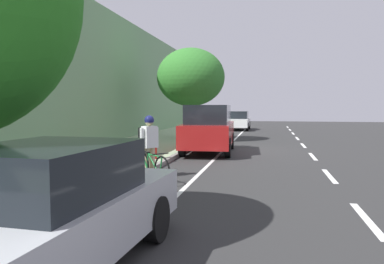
% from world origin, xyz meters
% --- Properties ---
extents(ground, '(65.51, 65.51, 0.00)m').
position_xyz_m(ground, '(0.00, 0.00, 0.00)').
color(ground, '#2D2D2D').
extents(sidewalk, '(4.48, 40.95, 0.15)m').
position_xyz_m(sidewalk, '(4.15, 0.00, 0.07)').
color(sidewalk, '#9AB189').
rests_on(sidewalk, ground).
extents(curb_edge, '(0.16, 40.95, 0.15)m').
position_xyz_m(curb_edge, '(1.83, 0.00, 0.07)').
color(curb_edge, gray).
rests_on(curb_edge, ground).
extents(lane_stripe_centre, '(0.14, 40.00, 0.01)m').
position_xyz_m(lane_stripe_centre, '(-3.27, -0.47, 0.00)').
color(lane_stripe_centre, white).
rests_on(lane_stripe_centre, ground).
extents(lane_stripe_bike_edge, '(0.12, 40.95, 0.01)m').
position_xyz_m(lane_stripe_bike_edge, '(0.36, 0.00, 0.00)').
color(lane_stripe_bike_edge, white).
rests_on(lane_stripe_bike_edge, ground).
extents(building_facade, '(0.50, 40.95, 6.82)m').
position_xyz_m(building_facade, '(6.64, 0.00, 3.41)').
color(building_facade, '#75A172').
rests_on(building_facade, ground).
extents(parked_sedan_white_nearest, '(1.85, 4.41, 1.52)m').
position_xyz_m(parked_sedan_white_nearest, '(0.89, -14.32, 0.75)').
color(parked_sedan_white_nearest, white).
rests_on(parked_sedan_white_nearest, ground).
extents(parked_suv_red_second, '(2.16, 4.79, 1.99)m').
position_xyz_m(parked_suv_red_second, '(0.87, 1.17, 1.03)').
color(parked_suv_red_second, maroon).
rests_on(parked_suv_red_second, ground).
extents(parked_sedan_silver_mid, '(2.02, 4.49, 1.52)m').
position_xyz_m(parked_sedan_silver_mid, '(0.87, 13.07, 0.75)').
color(parked_sedan_silver_mid, '#B7BABF').
rests_on(parked_sedan_silver_mid, ground).
extents(bicycle_at_curb, '(1.31, 1.24, 0.78)m').
position_xyz_m(bicycle_at_curb, '(1.36, 7.57, 0.39)').
color(bicycle_at_curb, black).
rests_on(bicycle_at_curb, ground).
extents(cyclist_with_backpack, '(0.52, 0.55, 1.70)m').
position_xyz_m(cyclist_with_backpack, '(1.59, 7.11, 1.04)').
color(cyclist_with_backpack, '#C6B284').
rests_on(cyclist_with_backpack, ground).
extents(street_tree_near_cyclist, '(3.73, 3.73, 4.98)m').
position_xyz_m(street_tree_near_cyclist, '(2.67, -3.87, 3.52)').
color(street_tree_near_cyclist, brown).
rests_on(street_tree_near_cyclist, sidewalk).
extents(fire_hydrant, '(0.22, 0.22, 0.84)m').
position_xyz_m(fire_hydrant, '(2.26, 4.46, 0.57)').
color(fire_hydrant, red).
rests_on(fire_hydrant, sidewalk).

